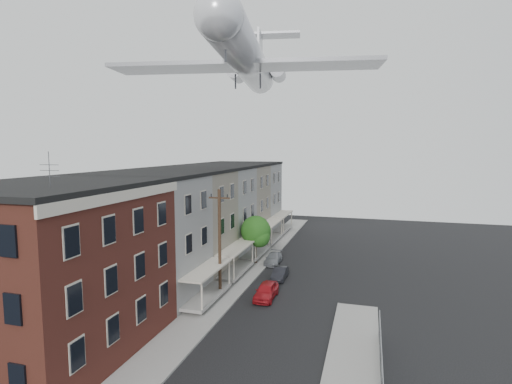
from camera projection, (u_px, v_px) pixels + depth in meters
sidewalk_left at (243, 274)px, 38.97m from camera, size 3.00×62.00×0.12m
curb_left at (258, 275)px, 38.57m from camera, size 0.15×62.00×0.14m
corner_building at (54, 268)px, 23.97m from camera, size 10.31×12.30×12.15m
row_house_a at (141, 235)px, 33.03m from camera, size 11.98×7.00×10.30m
row_house_b at (180, 221)px, 39.72m from camera, size 11.98×7.00×10.30m
row_house_c at (208, 210)px, 46.41m from camera, size 11.98×7.00×10.30m
row_house_d at (228, 203)px, 53.09m from camera, size 11.98×7.00×10.30m
row_house_e at (244, 197)px, 59.78m from camera, size 11.98×7.00×10.30m
utility_pole at (220, 242)px, 32.76m from camera, size 1.80×0.26×9.00m
street_tree at (257, 232)px, 42.29m from camera, size 3.22×3.20×5.20m
car_near at (266, 291)px, 32.75m from camera, size 1.57×3.83×1.30m
car_mid at (280, 273)px, 37.68m from camera, size 1.27×3.39×1.11m
car_far at (273, 258)px, 42.78m from camera, size 1.68×3.85×1.10m
airplane at (247, 59)px, 40.04m from camera, size 26.02×29.72×8.54m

